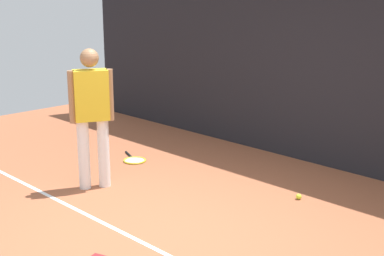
{
  "coord_description": "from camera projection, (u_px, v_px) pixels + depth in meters",
  "views": [
    {
      "loc": [
        3.82,
        -3.39,
        2.39
      ],
      "look_at": [
        0.0,
        0.4,
        1.0
      ],
      "focal_mm": 51.28,
      "sensor_mm": 36.0,
      "label": 1
    }
  ],
  "objects": [
    {
      "name": "court_line",
      "position": [
        139.0,
        241.0,
        5.31
      ],
      "size": [
        9.0,
        0.05,
        0.0
      ],
      "primitive_type": "cube",
      "color": "white",
      "rests_on": "ground"
    },
    {
      "name": "tennis_ball_near_player",
      "position": [
        299.0,
        197.0,
        6.35
      ],
      "size": [
        0.07,
        0.07,
        0.07
      ],
      "primitive_type": "sphere",
      "color": "#CCE033",
      "rests_on": "ground"
    },
    {
      "name": "tennis_player",
      "position": [
        92.0,
        110.0,
        6.51
      ],
      "size": [
        0.38,
        0.48,
        1.7
      ],
      "rotation": [
        0.0,
        0.0,
        -2.05
      ],
      "color": "white",
      "rests_on": "ground"
    },
    {
      "name": "ground_plane",
      "position": [
        164.0,
        231.0,
        5.54
      ],
      "size": [
        12.0,
        12.0,
        0.0
      ],
      "primitive_type": "plane",
      "color": "#9E5638"
    },
    {
      "name": "tennis_racket",
      "position": [
        134.0,
        160.0,
        7.76
      ],
      "size": [
        0.63,
        0.42,
        0.03
      ],
      "rotation": [
        0.0,
        0.0,
        5.89
      ],
      "color": "black",
      "rests_on": "ground"
    },
    {
      "name": "back_fence",
      "position": [
        332.0,
        59.0,
        7.22
      ],
      "size": [
        10.0,
        0.1,
        2.94
      ],
      "primitive_type": "cube",
      "color": "black",
      "rests_on": "ground"
    }
  ]
}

